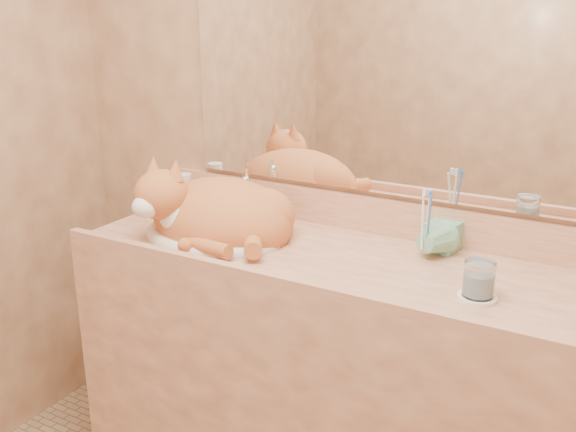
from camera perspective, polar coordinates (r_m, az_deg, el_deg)
The scene contains 12 objects.
wall_back at distance 2.05m, azimuth 7.61°, elevation 9.33°, with size 2.40×0.02×2.50m, color brown.
vanity_counter at distance 2.11m, azimuth 3.72°, elevation -14.43°, with size 1.60×0.55×0.85m, color #A36449, non-canonical shape.
mirror at distance 2.03m, azimuth 7.64°, elevation 13.20°, with size 1.30×0.02×0.80m, color white.
sink_basin at distance 2.07m, azimuth -6.52°, elevation 0.16°, with size 0.47×0.39×0.15m, color white, non-canonical shape.
faucet at distance 2.21m, azimuth -3.81°, elevation 1.69°, with size 0.04×0.12×0.17m, color white, non-canonical shape.
cat at distance 2.06m, azimuth -6.65°, elevation 0.46°, with size 0.48×0.40×0.26m, color #B45729, non-canonical shape.
soap_dispenser at distance 1.94m, azimuth 13.06°, elevation -0.60°, with size 0.09×0.09×0.20m, color #72B796.
toothbrush_cup at distance 1.91m, azimuth 12.01°, elevation -2.50°, with size 0.11×0.11×0.10m, color #72B796.
toothbrushes at distance 1.88m, azimuth 12.17°, elevation -0.21°, with size 0.04×0.04×0.22m, color white, non-canonical shape.
saucer at distance 1.71m, azimuth 16.46°, elevation -6.96°, with size 0.10×0.10×0.01m, color white.
water_glass at distance 1.69m, azimuth 16.61°, elevation -5.38°, with size 0.08×0.08×0.09m, color silver.
lotion_bottle at distance 2.36m, azimuth -9.21°, elevation 2.12°, with size 0.06×0.06×0.13m, color white.
Camera 1 is at (0.76, -0.88, 1.56)m, focal length 40.00 mm.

